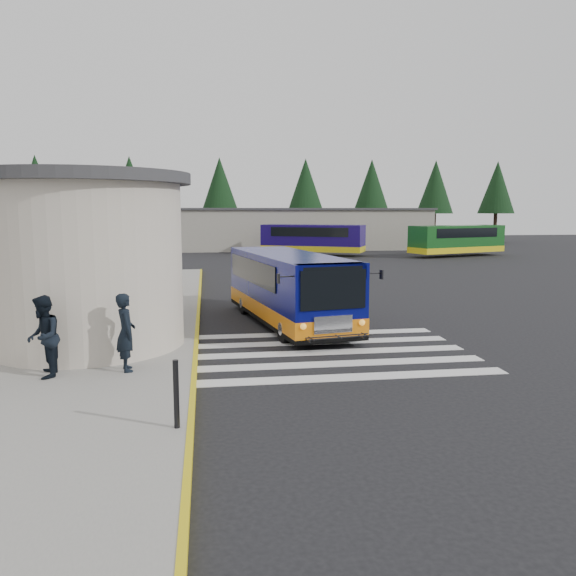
{
  "coord_description": "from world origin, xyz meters",
  "views": [
    {
      "loc": [
        -3.72,
        -15.74,
        3.92
      ],
      "look_at": [
        -1.48,
        -0.5,
        1.8
      ],
      "focal_mm": 35.0,
      "sensor_mm": 36.0,
      "label": 1
    }
  ],
  "objects": [
    {
      "name": "far_bus_a",
      "position": [
        5.7,
        33.34,
        1.52
      ],
      "size": [
        9.19,
        6.39,
        2.33
      ],
      "rotation": [
        0.0,
        0.0,
        1.09
      ],
      "color": "#170759",
      "rests_on": "ground"
    },
    {
      "name": "pedestrian_a",
      "position": [
        -5.63,
        -2.35,
        1.08
      ],
      "size": [
        0.6,
        0.77,
        1.86
      ],
      "primitive_type": "imported",
      "rotation": [
        0.0,
        0.0,
        1.83
      ],
      "color": "black",
      "rests_on": "sidewalk"
    },
    {
      "name": "far_bus_b",
      "position": [
        17.9,
        30.44,
        1.5
      ],
      "size": [
        9.24,
        5.3,
        2.3
      ],
      "rotation": [
        0.0,
        0.0,
        1.91
      ],
      "color": "#134A19",
      "rests_on": "ground"
    },
    {
      "name": "transit_bus",
      "position": [
        -0.91,
        3.32,
        1.17
      ],
      "size": [
        4.05,
        8.94,
        2.45
      ],
      "rotation": [
        0.0,
        0.0,
        0.17
      ],
      "color": "#080B5E",
      "rests_on": "ground"
    },
    {
      "name": "crosswalk",
      "position": [
        -0.5,
        -0.8,
        0.01
      ],
      "size": [
        8.0,
        5.35,
        0.01
      ],
      "color": "silver",
      "rests_on": "ground"
    },
    {
      "name": "pedestrian_b",
      "position": [
        -7.41,
        -2.63,
        1.09
      ],
      "size": [
        0.84,
        1.01,
        1.88
      ],
      "primitive_type": "imported",
      "rotation": [
        0.0,
        0.0,
        -1.42
      ],
      "color": "black",
      "rests_on": "sidewalk"
    },
    {
      "name": "ground",
      "position": [
        0.0,
        0.0,
        0.0
      ],
      "size": [
        140.0,
        140.0,
        0.0
      ],
      "primitive_type": "plane",
      "color": "black",
      "rests_on": "ground"
    },
    {
      "name": "station_building",
      "position": [
        -10.84,
        6.91,
        2.57
      ],
      "size": [
        12.7,
        18.7,
        4.8
      ],
      "color": "#BFB2A2",
      "rests_on": "ground"
    },
    {
      "name": "tree_line",
      "position": [
        6.29,
        50.0,
        6.77
      ],
      "size": [
        58.4,
        4.4,
        10.0
      ],
      "color": "black",
      "rests_on": "ground"
    },
    {
      "name": "sidewalk",
      "position": [
        -9.0,
        4.0,
        0.07
      ],
      "size": [
        10.0,
        34.0,
        0.15
      ],
      "primitive_type": "cube",
      "color": "gray",
      "rests_on": "ground"
    },
    {
      "name": "depot_building",
      "position": [
        6.0,
        42.0,
        2.11
      ],
      "size": [
        26.4,
        8.4,
        4.2
      ],
      "color": "gray",
      "rests_on": "ground"
    },
    {
      "name": "bollard",
      "position": [
        -4.28,
        -6.15,
        0.76
      ],
      "size": [
        0.1,
        0.1,
        1.22
      ],
      "primitive_type": "cylinder",
      "color": "black",
      "rests_on": "sidewalk"
    },
    {
      "name": "curb_strip",
      "position": [
        -4.05,
        4.0,
        0.08
      ],
      "size": [
        0.12,
        34.0,
        0.16
      ],
      "primitive_type": "cube",
      "color": "yellow",
      "rests_on": "ground"
    }
  ]
}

